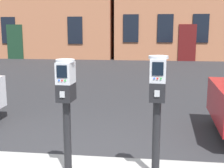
# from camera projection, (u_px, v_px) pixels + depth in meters

# --- Properties ---
(parking_meter_near_kerb) EXTENTS (0.23, 0.26, 1.35)m
(parking_meter_near_kerb) POSITION_uv_depth(u_px,v_px,m) (66.00, 96.00, 3.42)
(parking_meter_near_kerb) COLOR black
(parking_meter_near_kerb) RESTS_ON sidewalk_slab
(parking_meter_twin_adjacent) EXTENTS (0.23, 0.26, 1.40)m
(parking_meter_twin_adjacent) POSITION_uv_depth(u_px,v_px,m) (157.00, 95.00, 3.29)
(parking_meter_twin_adjacent) COLOR black
(parking_meter_twin_adjacent) RESTS_ON sidewalk_slab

